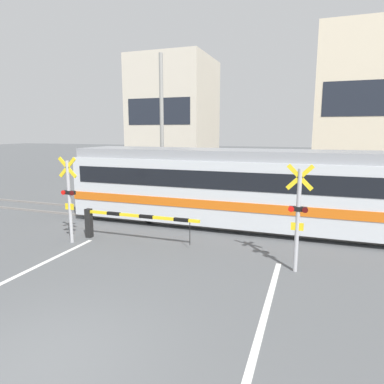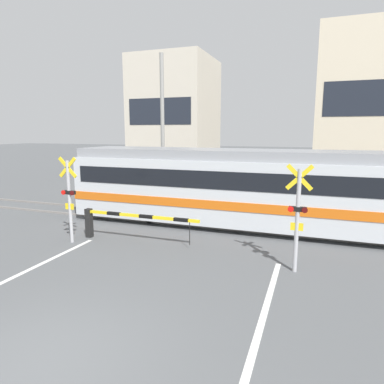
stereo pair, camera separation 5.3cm
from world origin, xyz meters
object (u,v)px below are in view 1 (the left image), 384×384
pedestrian (232,182)px  commuter_train (281,188)px  crossing_signal_left (69,196)px  crossing_barrier_near (118,220)px  crossing_signal_right (298,214)px  crossing_barrier_far (272,197)px

pedestrian → commuter_train: bearing=-60.9°
commuter_train → crossing_signal_left: bearing=-149.0°
commuter_train → crossing_barrier_near: commuter_train is taller
commuter_train → crossing_barrier_near: (-5.03, -3.16, -0.86)m
crossing_barrier_near → pedestrian: 9.01m
crossing_barrier_near → crossing_signal_left: (-1.36, -0.68, 0.83)m
commuter_train → pedestrian: bearing=119.1°
crossing_signal_right → pedestrian: crossing_signal_right is taller
pedestrian → crossing_signal_left: bearing=-108.9°
crossing_signal_left → crossing_signal_right: 7.15m
crossing_barrier_far → crossing_signal_right: (1.36, -6.50, 0.83)m
crossing_signal_right → pedestrian: 10.28m
crossing_signal_right → crossing_barrier_far: bearing=101.8°
commuter_train → crossing_signal_left: 7.45m
commuter_train → crossing_barrier_near: size_ratio=3.94×
crossing_barrier_near → pedestrian: bearing=77.9°
crossing_barrier_near → pedestrian: pedestrian is taller
commuter_train → crossing_signal_right: commuter_train is taller
crossing_barrier_far → crossing_signal_right: bearing=-78.2°
crossing_signal_left → commuter_train: bearing=31.0°
crossing_barrier_near → crossing_signal_right: 5.89m
commuter_train → pedestrian: (-3.14, 5.65, -0.70)m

